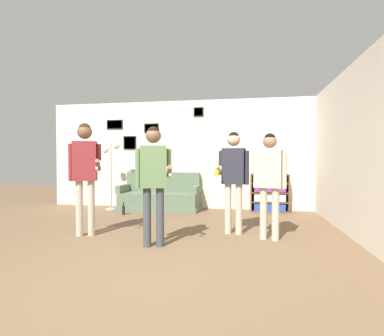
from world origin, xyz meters
The scene contains 11 objects.
ground_plane centered at (0.00, 0.00, 0.00)m, with size 20.00×20.00×0.00m, color brown.
wall_back centered at (-0.01, 4.75, 1.36)m, with size 7.89×0.08×2.70m.
wall_right centered at (2.77, 2.36, 1.35)m, with size 0.06×7.12×2.70m.
couch centered at (-0.91, 4.33, 0.29)m, with size 1.93×0.80×0.90m.
bookshelf centered at (1.69, 4.53, 0.44)m, with size 0.87×0.30×0.88m.
floor_lamp centered at (-2.07, 4.11, 1.11)m, with size 0.44×0.28×1.63m.
person_player_foreground_left centered at (-1.37, 1.70, 1.12)m, with size 0.58×0.42×1.79m.
person_player_foreground_center centered at (-0.12, 1.32, 1.03)m, with size 0.56×0.42×1.68m.
person_watcher_holding_cup centered at (0.94, 2.24, 1.02)m, with size 0.54×0.40×1.67m.
person_spectator_near_bookshelf centered at (1.50, 1.97, 0.98)m, with size 0.49×0.29×1.61m.
bottle_on_floor centered at (-1.51, 3.54, 0.11)m, with size 0.07×0.07×0.28m.
Camera 1 is at (1.13, -2.67, 1.21)m, focal length 28.00 mm.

